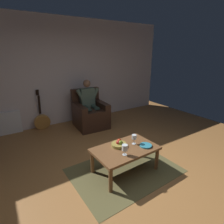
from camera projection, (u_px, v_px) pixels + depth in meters
ground_plane at (133, 184)px, 2.72m from camera, size 7.36×7.36×0.00m
wall_back at (61, 73)px, 4.75m from camera, size 6.51×0.06×2.77m
rug at (125, 170)px, 3.04m from camera, size 1.77×1.29×0.01m
armchair at (90, 114)px, 4.77m from camera, size 0.82×0.88×0.99m
person_seated at (89, 102)px, 4.69m from camera, size 0.63×0.56×1.23m
coffee_table at (125, 151)px, 2.93m from camera, size 1.05×0.67×0.43m
guitar at (42, 121)px, 4.62m from camera, size 0.39×0.26×1.02m
radiator at (9, 123)px, 4.33m from camera, size 0.53×0.06×0.56m
wine_glass_near at (125, 148)px, 2.68m from camera, size 0.09×0.09×0.17m
wine_glass_far at (134, 137)px, 3.00m from camera, size 0.08×0.08×0.17m
fruit_bowl at (119, 144)px, 2.96m from camera, size 0.25×0.25×0.11m
decorative_dish at (146, 145)px, 2.96m from camera, size 0.20×0.20×0.02m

